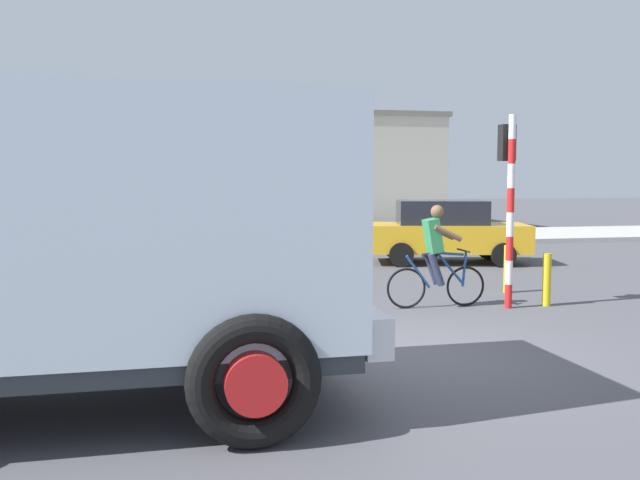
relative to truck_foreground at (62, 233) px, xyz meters
The scene contains 9 objects.
ground_plane 4.38m from the truck_foreground, 20.13° to the left, with size 120.00×120.00×0.00m, color #4C4C51.
sidewalk_far 17.11m from the truck_foreground, 77.12° to the left, with size 80.00×5.00×0.16m, color #ADADA8.
truck_foreground is the anchor object (origin of this frame).
cyclist 6.80m from the truck_foreground, 38.26° to the left, with size 1.73×0.50×1.72m.
traffic_light_pole 7.58m from the truck_foreground, 31.32° to the left, with size 0.24×0.43×3.20m.
car_red_near 12.65m from the truck_foreground, 51.57° to the left, with size 4.29×2.59×1.60m.
bollard_near 8.28m from the truck_foreground, 28.48° to the left, with size 0.14×0.14×0.90m, color gold.
bollard_far 9.02m from the truck_foreground, 36.39° to the left, with size 0.14×0.14×0.90m, color gold.
building_mid_block 24.86m from the truck_foreground, 74.91° to the left, with size 12.07×6.99×4.91m.
Camera 1 is at (-2.85, -8.03, 2.16)m, focal length 38.94 mm.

